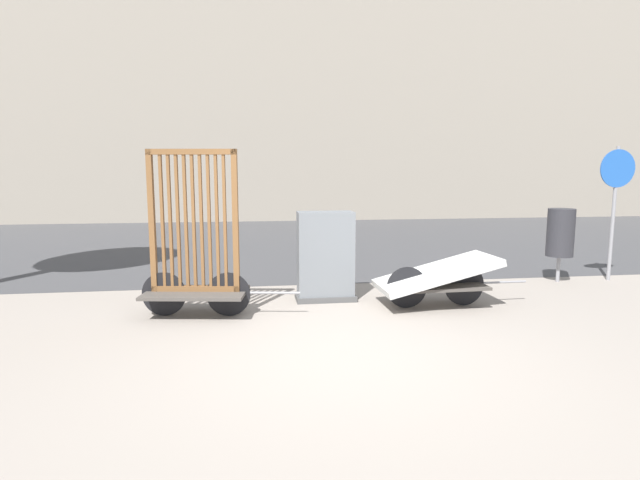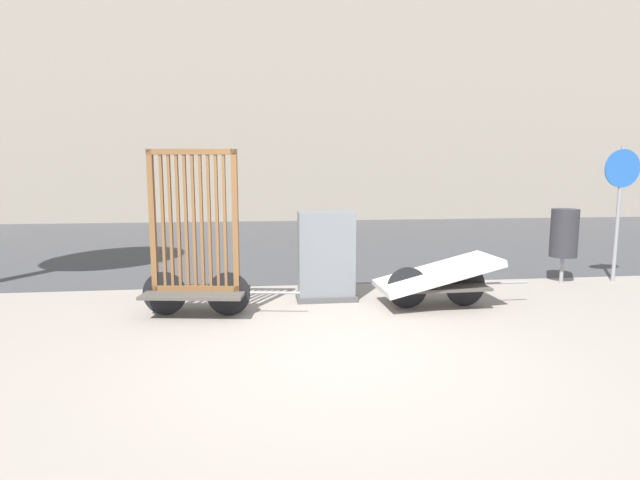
% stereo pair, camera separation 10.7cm
% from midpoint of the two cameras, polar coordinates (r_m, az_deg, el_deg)
% --- Properties ---
extents(ground_plane, '(60.00, 60.00, 0.00)m').
position_cam_midpoint_polar(ground_plane, '(5.20, 1.97, -12.98)').
color(ground_plane, gray).
extents(road_strip, '(56.00, 10.85, 0.01)m').
position_cam_midpoint_polar(road_strip, '(13.57, -4.31, -0.04)').
color(road_strip, '#424244').
rests_on(road_strip, ground_plane).
extents(building_facade, '(48.00, 4.00, 9.41)m').
position_cam_midpoint_polar(building_facade, '(21.05, -5.80, 15.55)').
color(building_facade, '#9E9384').
rests_on(building_facade, ground_plane).
extents(bike_cart_with_bedframe, '(2.02, 0.92, 2.13)m').
position_cam_midpoint_polar(bike_cart_with_bedframe, '(6.57, -14.51, -2.12)').
color(bike_cart_with_bedframe, '#4C4742').
rests_on(bike_cart_with_bedframe, ground_plane).
extents(bike_cart_with_mattress, '(2.15, 0.88, 0.71)m').
position_cam_midpoint_polar(bike_cart_with_mattress, '(7.03, 12.73, -4.16)').
color(bike_cart_with_mattress, '#4C4742').
rests_on(bike_cart_with_mattress, ground_plane).
extents(utility_cabinet, '(0.86, 0.45, 1.28)m').
position_cam_midpoint_polar(utility_cabinet, '(7.19, 0.20, -2.19)').
color(utility_cabinet, '#4C4C4C').
rests_on(utility_cabinet, ground_plane).
extents(trash_bin, '(0.43, 0.43, 1.24)m').
position_cam_midpoint_polar(trash_bin, '(9.23, 25.49, 0.74)').
color(trash_bin, gray).
rests_on(trash_bin, ground_plane).
extents(sign_post, '(0.63, 0.06, 2.27)m').
position_cam_midpoint_polar(sign_post, '(9.73, 30.42, 4.77)').
color(sign_post, gray).
rests_on(sign_post, ground_plane).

